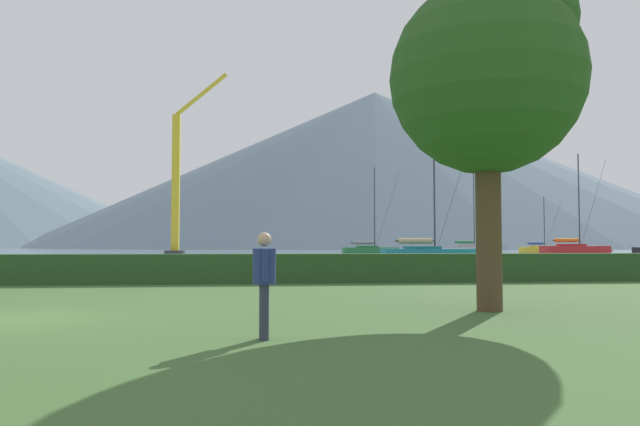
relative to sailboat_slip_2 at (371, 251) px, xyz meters
The scene contains 11 objects.
harbor_water 76.06m from the sailboat_slip_2, 104.99° to the left, with size 320.00×246.00×0.00m, color gray.
hedge_line 56.09m from the sailboat_slip_2, 110.53° to the right, with size 80.00×1.20×1.10m, color #284C23.
sailboat_slip_2 is the anchor object (origin of this frame).
sailboat_slip_4 24.26m from the sailboat_slip_2, 39.94° to the left, with size 8.66×3.25×12.39m.
sailboat_slip_5 29.29m from the sailboat_slip_2, 92.18° to the right, with size 8.13×2.42×11.11m.
sailboat_slip_6 35.26m from the sailboat_slip_2, 29.32° to the left, with size 7.60×2.43×9.04m.
sailboat_slip_7 25.42m from the sailboat_slip_2, ahead, with size 9.36×3.08×12.79m.
person_standing_walker 68.11m from the sailboat_slip_2, 102.34° to the right, with size 0.36×0.57×1.65m.
park_tree 63.87m from the sailboat_slip_2, 98.49° to the right, with size 4.34×4.34×7.90m.
dock_crane 25.03m from the sailboat_slip_2, 160.52° to the right, with size 6.42×2.00×20.29m.
distant_hill_east_ridge 245.79m from the sailboat_slip_2, 78.53° to the left, with size 335.36×335.36×80.43m, color #4C6070.
Camera 1 is at (4.93, -12.68, 1.47)m, focal length 34.81 mm.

